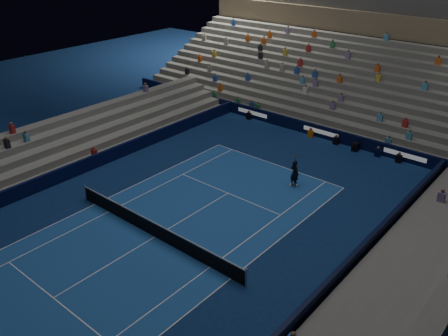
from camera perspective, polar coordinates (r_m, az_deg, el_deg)
name	(u,v)px	position (r m, az deg, el deg)	size (l,w,h in m)	color
ground	(155,237)	(26.90, -8.33, -8.25)	(90.00, 90.00, 0.00)	navy
court_surface	(155,237)	(26.90, -8.33, -8.24)	(10.97, 23.77, 0.01)	#1C4D9A
sponsor_barrier_far	(321,132)	(39.71, 11.70, 4.31)	(44.00, 0.25, 1.00)	black
sponsor_barrier_east	(306,310)	(21.77, 9.87, -16.61)	(0.25, 37.00, 1.00)	black
sponsor_barrier_west	(56,177)	(33.64, -19.61, -1.02)	(0.25, 37.00, 1.00)	black
grandstand_main	(375,74)	(46.93, 17.77, 10.80)	(44.00, 15.20, 11.20)	slate
grandstand_west	(28,157)	(36.28, -22.61, 1.22)	(5.00, 37.00, 2.50)	gray
tennis_net	(155,229)	(26.62, -8.40, -7.36)	(12.90, 0.10, 1.10)	#B2B2B7
tennis_player	(294,173)	(31.55, 8.52, -0.65)	(0.68, 0.45, 1.87)	black
broadcast_camera	(355,147)	(37.99, 15.60, 2.51)	(0.50, 0.94, 0.63)	black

